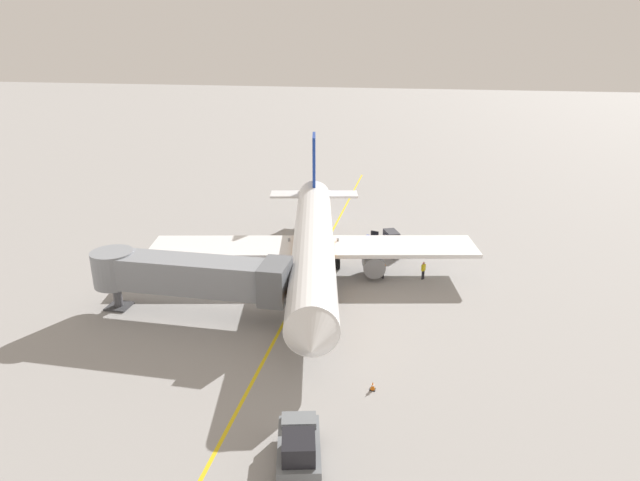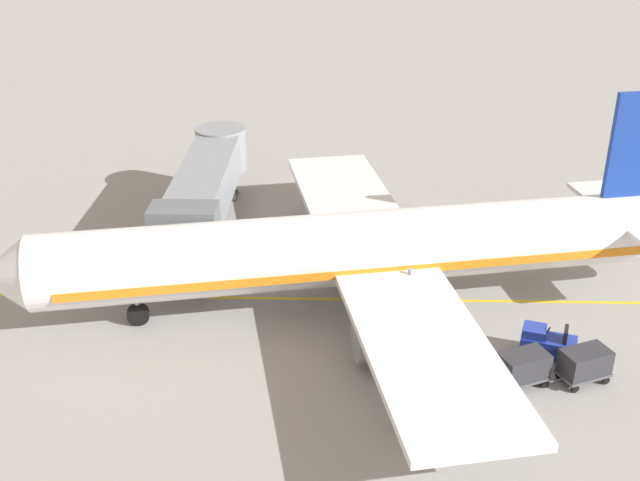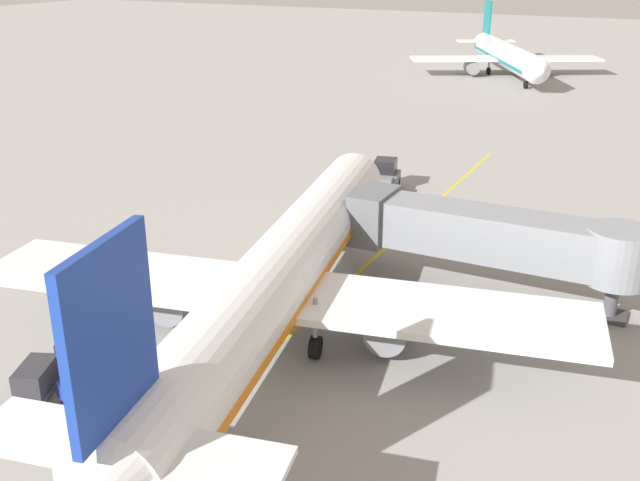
{
  "view_description": "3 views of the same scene",
  "coord_description": "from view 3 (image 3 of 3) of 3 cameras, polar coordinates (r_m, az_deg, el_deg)",
  "views": [
    {
      "loc": [
        -10.12,
        47.09,
        20.95
      ],
      "look_at": [
        -1.09,
        0.93,
        3.61
      ],
      "focal_mm": 31.15,
      "sensor_mm": 36.0,
      "label": 1
    },
    {
      "loc": [
        -35.21,
        2.18,
        20.42
      ],
      "look_at": [
        -0.48,
        3.05,
        3.66
      ],
      "focal_mm": 43.19,
      "sensor_mm": 36.0,
      "label": 2
    },
    {
      "loc": [
        15.81,
        -27.14,
        17.85
      ],
      "look_at": [
        -0.93,
        6.14,
        3.03
      ],
      "focal_mm": 41.1,
      "sensor_mm": 36.0,
      "label": 3
    }
  ],
  "objects": [
    {
      "name": "jet_bridge",
      "position": [
        40.74,
        13.29,
        0.4
      ],
      "size": [
        16.09,
        3.5,
        4.98
      ],
      "color": "gray",
      "rests_on": "ground"
    },
    {
      "name": "gate_lead_in_line",
      "position": [
        36.12,
        -3.09,
        -7.95
      ],
      "size": [
        0.24,
        80.0,
        0.01
      ],
      "primitive_type": "cube",
      "color": "gold",
      "rests_on": "ground"
    },
    {
      "name": "safety_cone_nose_left",
      "position": [
        53.36,
        -1.05,
        2.47
      ],
      "size": [
        0.36,
        0.36,
        0.59
      ],
      "color": "black",
      "rests_on": "ground"
    },
    {
      "name": "baggage_cart_front",
      "position": [
        35.58,
        -18.37,
        -7.89
      ],
      "size": [
        2.06,
        2.94,
        1.58
      ],
      "color": "#4C4C51",
      "rests_on": "ground"
    },
    {
      "name": "ground_plane",
      "position": [
        36.12,
        -3.09,
        -7.96
      ],
      "size": [
        400.0,
        400.0,
        0.0
      ],
      "primitive_type": "plane",
      "color": "gray"
    },
    {
      "name": "baggage_tug_lead",
      "position": [
        33.29,
        -17.34,
        -10.4
      ],
      "size": [
        1.91,
        2.74,
        1.62
      ],
      "color": "#1E339E",
      "rests_on": "ground"
    },
    {
      "name": "pushback_tractor",
      "position": [
        58.19,
        4.98,
        4.87
      ],
      "size": [
        3.13,
        4.78,
        2.4
      ],
      "color": "slate",
      "rests_on": "ground"
    },
    {
      "name": "baggage_cart_second_in_train",
      "position": [
        33.79,
        -21.22,
        -9.97
      ],
      "size": [
        2.06,
        2.94,
        1.58
      ],
      "color": "#4C4C51",
      "rests_on": "ground"
    },
    {
      "name": "ground_crew_loader",
      "position": [
        39.18,
        -11.74,
        -4.35
      ],
      "size": [
        0.66,
        0.47,
        1.69
      ],
      "color": "#232328",
      "rests_on": "ground"
    },
    {
      "name": "distant_taxiing_airliner",
      "position": [
        117.19,
        14.35,
        13.77
      ],
      "size": [
        27.47,
        32.7,
        10.1
      ],
      "color": "white",
      "rests_on": "ground"
    },
    {
      "name": "parked_airliner",
      "position": [
        35.48,
        -3.2,
        -2.76
      ],
      "size": [
        30.44,
        37.14,
        10.63
      ],
      "color": "white",
      "rests_on": "ground"
    },
    {
      "name": "ground_crew_wing_walker",
      "position": [
        41.08,
        -16.24,
        -3.53
      ],
      "size": [
        0.45,
        0.67,
        1.69
      ],
      "color": "#232328",
      "rests_on": "ground"
    }
  ]
}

